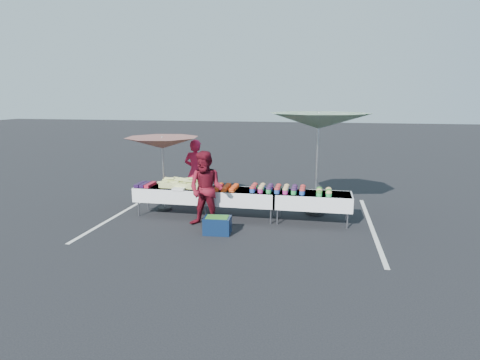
% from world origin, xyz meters
% --- Properties ---
extents(ground, '(80.00, 80.00, 0.00)m').
position_xyz_m(ground, '(0.00, 0.00, 0.00)').
color(ground, black).
extents(stripe_left, '(0.10, 5.00, 0.00)m').
position_xyz_m(stripe_left, '(-3.20, 0.00, 0.00)').
color(stripe_left, silver).
rests_on(stripe_left, ground).
extents(stripe_right, '(0.10, 5.00, 0.00)m').
position_xyz_m(stripe_right, '(3.20, 0.00, 0.00)').
color(stripe_right, silver).
rests_on(stripe_right, ground).
extents(table_left, '(1.86, 0.81, 0.75)m').
position_xyz_m(table_left, '(-1.80, 0.00, 0.58)').
color(table_left, white).
rests_on(table_left, ground).
extents(table_center, '(1.86, 0.81, 0.75)m').
position_xyz_m(table_center, '(0.00, 0.00, 0.58)').
color(table_center, white).
rests_on(table_center, ground).
extents(table_right, '(1.86, 0.81, 0.75)m').
position_xyz_m(table_right, '(1.80, 0.00, 0.58)').
color(table_right, white).
rests_on(table_right, ground).
extents(berry_punnets, '(0.40, 0.54, 0.08)m').
position_xyz_m(berry_punnets, '(-2.51, -0.06, 0.79)').
color(berry_punnets, black).
rests_on(berry_punnets, table_left).
extents(corn_pile, '(1.16, 0.57, 0.26)m').
position_xyz_m(corn_pile, '(-1.54, 0.04, 0.84)').
color(corn_pile, tan).
rests_on(corn_pile, table_left).
extents(plastic_bags, '(0.30, 0.25, 0.05)m').
position_xyz_m(plastic_bags, '(-1.50, -0.30, 0.78)').
color(plastic_bags, white).
rests_on(plastic_bags, table_left).
extents(carrot_bowls, '(0.55, 0.69, 0.11)m').
position_xyz_m(carrot_bowls, '(-0.35, -0.01, 0.80)').
color(carrot_bowls, '#DF4E18').
rests_on(carrot_bowls, table_center).
extents(potato_cups, '(1.34, 0.58, 0.16)m').
position_xyz_m(potato_cups, '(0.95, 0.00, 0.83)').
color(potato_cups, '#21479E').
rests_on(potato_cups, table_right).
extents(bean_baskets, '(0.36, 0.50, 0.15)m').
position_xyz_m(bean_baskets, '(2.06, -0.10, 0.82)').
color(bean_baskets, green).
rests_on(bean_baskets, table_right).
extents(vendor, '(0.70, 0.48, 1.86)m').
position_xyz_m(vendor, '(-1.54, 1.24, 0.93)').
color(vendor, '#BF1537').
rests_on(vendor, ground).
extents(customer, '(0.96, 0.80, 1.80)m').
position_xyz_m(customer, '(-0.66, -0.75, 0.90)').
color(customer, maroon).
rests_on(customer, ground).
extents(umbrella_left, '(2.36, 2.36, 2.01)m').
position_xyz_m(umbrella_left, '(-2.19, 0.40, 1.82)').
color(umbrella_left, black).
rests_on(umbrella_left, ground).
extents(umbrella_right, '(3.02, 3.02, 2.67)m').
position_xyz_m(umbrella_right, '(1.86, 0.80, 2.42)').
color(umbrella_right, black).
rests_on(umbrella_right, ground).
extents(storage_bin, '(0.63, 0.48, 0.39)m').
position_xyz_m(storage_bin, '(-0.28, -1.21, 0.20)').
color(storage_bin, '#0B1C39').
rests_on(storage_bin, ground).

